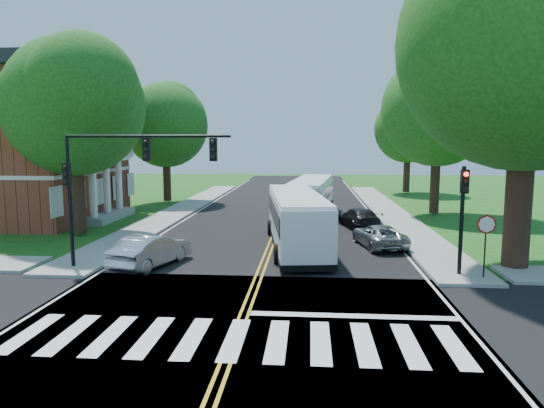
# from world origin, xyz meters

# --- Properties ---
(ground) EXTENTS (140.00, 140.00, 0.00)m
(ground) POSITION_xyz_m (0.00, 0.00, 0.00)
(ground) COLOR #1E4E13
(ground) RESTS_ON ground
(road) EXTENTS (14.00, 96.00, 0.01)m
(road) POSITION_xyz_m (0.00, 18.00, 0.01)
(road) COLOR black
(road) RESTS_ON ground
(cross_road) EXTENTS (60.00, 12.00, 0.01)m
(cross_road) POSITION_xyz_m (0.00, 0.00, 0.01)
(cross_road) COLOR black
(cross_road) RESTS_ON ground
(center_line) EXTENTS (0.36, 70.00, 0.01)m
(center_line) POSITION_xyz_m (0.00, 22.00, 0.01)
(center_line) COLOR gold
(center_line) RESTS_ON road
(edge_line_w) EXTENTS (0.12, 70.00, 0.01)m
(edge_line_w) POSITION_xyz_m (-6.80, 22.00, 0.01)
(edge_line_w) COLOR silver
(edge_line_w) RESTS_ON road
(edge_line_e) EXTENTS (0.12, 70.00, 0.01)m
(edge_line_e) POSITION_xyz_m (6.80, 22.00, 0.01)
(edge_line_e) COLOR silver
(edge_line_e) RESTS_ON road
(crosswalk) EXTENTS (12.60, 3.00, 0.01)m
(crosswalk) POSITION_xyz_m (0.00, -0.50, 0.02)
(crosswalk) COLOR silver
(crosswalk) RESTS_ON road
(stop_bar) EXTENTS (6.60, 0.40, 0.01)m
(stop_bar) POSITION_xyz_m (3.50, 1.60, 0.02)
(stop_bar) COLOR silver
(stop_bar) RESTS_ON road
(sidewalk_nw) EXTENTS (2.60, 40.00, 0.15)m
(sidewalk_nw) POSITION_xyz_m (-8.30, 25.00, 0.07)
(sidewalk_nw) COLOR gray
(sidewalk_nw) RESTS_ON ground
(sidewalk_ne) EXTENTS (2.60, 40.00, 0.15)m
(sidewalk_ne) POSITION_xyz_m (8.30, 25.00, 0.07)
(sidewalk_ne) COLOR gray
(sidewalk_ne) RESTS_ON ground
(tree_ne_big) EXTENTS (10.80, 10.80, 14.91)m
(tree_ne_big) POSITION_xyz_m (11.00, 8.00, 9.62)
(tree_ne_big) COLOR black
(tree_ne_big) RESTS_ON ground
(tree_west_near) EXTENTS (8.00, 8.00, 11.40)m
(tree_west_near) POSITION_xyz_m (-11.50, 14.00, 7.53)
(tree_west_near) COLOR black
(tree_west_near) RESTS_ON ground
(tree_west_far) EXTENTS (7.60, 7.60, 10.67)m
(tree_west_far) POSITION_xyz_m (-11.00, 30.00, 7.00)
(tree_west_far) COLOR black
(tree_west_far) RESTS_ON ground
(tree_east_mid) EXTENTS (8.40, 8.40, 11.93)m
(tree_east_mid) POSITION_xyz_m (11.50, 24.00, 7.86)
(tree_east_mid) COLOR black
(tree_east_mid) RESTS_ON ground
(tree_east_far) EXTENTS (7.20, 7.20, 10.34)m
(tree_east_far) POSITION_xyz_m (12.50, 40.00, 6.86)
(tree_east_far) COLOR black
(tree_east_far) RESTS_ON ground
(signal_nw) EXTENTS (7.15, 0.46, 5.66)m
(signal_nw) POSITION_xyz_m (-5.86, 6.43, 4.38)
(signal_nw) COLOR black
(signal_nw) RESTS_ON ground
(signal_ne) EXTENTS (0.30, 0.46, 4.40)m
(signal_ne) POSITION_xyz_m (8.20, 6.44, 2.96)
(signal_ne) COLOR black
(signal_ne) RESTS_ON ground
(stop_sign) EXTENTS (0.76, 0.08, 2.53)m
(stop_sign) POSITION_xyz_m (9.00, 5.98, 2.03)
(stop_sign) COLOR black
(stop_sign) RESTS_ON ground
(bus_lead) EXTENTS (3.79, 11.26, 2.85)m
(bus_lead) POSITION_xyz_m (1.37, 11.63, 1.52)
(bus_lead) COLOR white
(bus_lead) RESTS_ON road
(bus_follow) EXTENTS (3.64, 11.20, 2.84)m
(bus_follow) POSITION_xyz_m (2.15, 21.67, 1.51)
(bus_follow) COLOR white
(bus_follow) RESTS_ON road
(hatchback) EXTENTS (2.75, 4.66, 1.45)m
(hatchback) POSITION_xyz_m (-4.94, 7.18, 0.74)
(hatchback) COLOR #B5B8BD
(hatchback) RESTS_ON road
(suv) EXTENTS (2.80, 4.57, 1.18)m
(suv) POSITION_xyz_m (5.73, 12.11, 0.60)
(suv) COLOR #A9ACB1
(suv) RESTS_ON road
(dark_sedan) EXTENTS (2.74, 4.76, 1.30)m
(dark_sedan) POSITION_xyz_m (5.25, 17.77, 0.66)
(dark_sedan) COLOR black
(dark_sedan) RESTS_ON road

